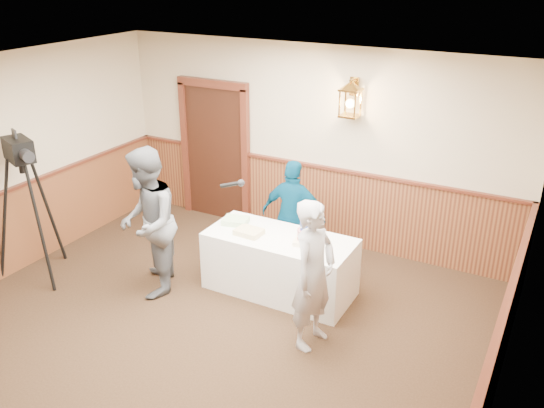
% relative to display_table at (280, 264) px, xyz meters
% --- Properties ---
extents(ground, '(7.00, 7.00, 0.00)m').
position_rel_display_table_xyz_m(ground, '(-0.33, -1.90, -0.38)').
color(ground, black).
rests_on(ground, ground).
extents(room_shell, '(6.02, 7.02, 2.81)m').
position_rel_display_table_xyz_m(room_shell, '(-0.38, -1.45, 1.15)').
color(room_shell, beige).
rests_on(room_shell, ground).
extents(display_table, '(1.80, 0.80, 0.75)m').
position_rel_display_table_xyz_m(display_table, '(0.00, 0.00, 0.00)').
color(display_table, white).
rests_on(display_table, ground).
extents(tiered_cake, '(0.32, 0.32, 0.28)m').
position_rel_display_table_xyz_m(tiered_cake, '(0.35, -0.01, 0.48)').
color(tiered_cake, '#FFF0C7').
rests_on(tiered_cake, display_table).
extents(sheet_cake_yellow, '(0.33, 0.26, 0.06)m').
position_rel_display_table_xyz_m(sheet_cake_yellow, '(-0.36, -0.12, 0.41)').
color(sheet_cake_yellow, '#E0D386').
rests_on(sheet_cake_yellow, display_table).
extents(sheet_cake_green, '(0.35, 0.31, 0.07)m').
position_rel_display_table_xyz_m(sheet_cake_green, '(-0.66, 0.06, 0.41)').
color(sheet_cake_green, '#9CC38A').
rests_on(sheet_cake_green, display_table).
extents(interviewer, '(1.60, 1.13, 1.84)m').
position_rel_display_table_xyz_m(interviewer, '(-1.40, -0.74, 0.55)').
color(interviewer, '#575A60').
rests_on(interviewer, ground).
extents(baker, '(0.48, 0.65, 1.65)m').
position_rel_display_table_xyz_m(baker, '(0.79, -0.76, 0.45)').
color(baker, '#A8A7AD').
rests_on(baker, ground).
extents(assistant_p, '(0.90, 0.43, 1.49)m').
position_rel_display_table_xyz_m(assistant_p, '(-0.14, 0.64, 0.37)').
color(assistant_p, navy).
rests_on(assistant_p, ground).
extents(tv_camera_rig, '(0.72, 0.68, 1.85)m').
position_rel_display_table_xyz_m(tv_camera_rig, '(-2.93, -1.15, 0.46)').
color(tv_camera_rig, black).
rests_on(tv_camera_rig, ground).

